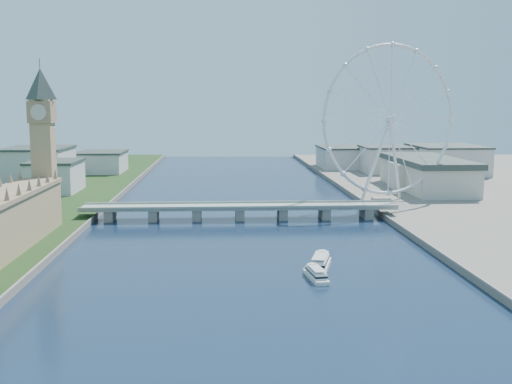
{
  "coord_description": "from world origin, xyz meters",
  "views": [
    {
      "loc": [
        -12.96,
        -144.39,
        79.26
      ],
      "look_at": [
        6.49,
        210.0,
        31.25
      ],
      "focal_mm": 45.0,
      "sensor_mm": 36.0,
      "label": 1
    }
  ],
  "objects": [
    {
      "name": "tour_boat_far",
      "position": [
        30.43,
        140.45,
        0.0
      ],
      "size": [
        9.95,
        27.22,
        5.84
      ],
      "primitive_type": null,
      "rotation": [
        0.0,
        0.0,
        0.12
      ],
      "color": "silver",
      "rests_on": "ground"
    },
    {
      "name": "westminster_bridge",
      "position": [
        0.0,
        300.0,
        6.63
      ],
      "size": [
        220.0,
        22.0,
        9.5
      ],
      "color": "gray",
      "rests_on": "ground"
    },
    {
      "name": "tour_boat_near",
      "position": [
        35.2,
        159.26,
        0.0
      ],
      "size": [
        16.51,
        33.52,
        7.2
      ],
      "primitive_type": null,
      "rotation": [
        0.0,
        0.0,
        -0.26
      ],
      "color": "white",
      "rests_on": "ground"
    },
    {
      "name": "county_hall",
      "position": [
        175.0,
        430.0,
        0.0
      ],
      "size": [
        54.0,
        144.0,
        35.0
      ],
      "primitive_type": null,
      "color": "beige",
      "rests_on": "ground"
    },
    {
      "name": "london_eye",
      "position": [
        119.98,
        355.08,
        67.52
      ],
      "size": [
        113.6,
        39.12,
        124.3
      ],
      "color": "silver",
      "rests_on": "ground"
    },
    {
      "name": "big_ben",
      "position": [
        -128.0,
        278.0,
        66.57
      ],
      "size": [
        20.02,
        20.02,
        110.0
      ],
      "color": "tan",
      "rests_on": "ground"
    },
    {
      "name": "city_skyline",
      "position": [
        39.22,
        560.08,
        16.96
      ],
      "size": [
        505.0,
        280.0,
        32.0
      ],
      "color": "beige",
      "rests_on": "ground"
    }
  ]
}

